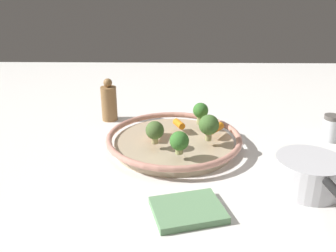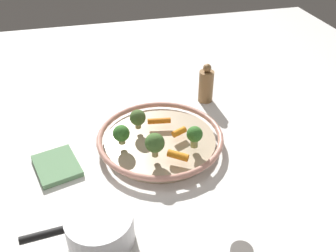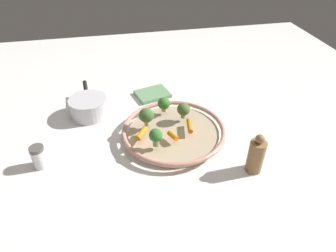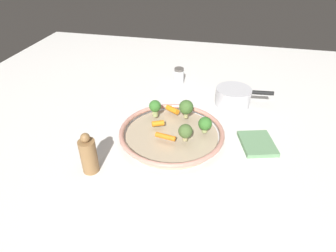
{
  "view_description": "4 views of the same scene",
  "coord_description": "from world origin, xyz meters",
  "px_view_note": "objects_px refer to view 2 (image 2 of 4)",
  "views": [
    {
      "loc": [
        -0.84,
        0.0,
        0.41
      ],
      "look_at": [
        0.03,
        0.02,
        0.05
      ],
      "focal_mm": 38.59,
      "sensor_mm": 36.0,
      "label": 1
    },
    {
      "loc": [
        -0.17,
        -0.78,
        0.64
      ],
      "look_at": [
        0.02,
        0.0,
        0.06
      ],
      "focal_mm": 39.26,
      "sensor_mm": 36.0,
      "label": 2
    },
    {
      "loc": [
        0.76,
        -0.17,
        0.64
      ],
      "look_at": [
        0.0,
        -0.02,
        0.05
      ],
      "focal_mm": 31.79,
      "sensor_mm": 36.0,
      "label": 3
    },
    {
      "loc": [
        -0.16,
        0.77,
        0.59
      ],
      "look_at": [
        0.01,
        0.01,
        0.06
      ],
      "focal_mm": 31.11,
      "sensor_mm": 36.0,
      "label": 4
    }
  ],
  "objects_px": {
    "broccoli_floret_edge": "(155,143)",
    "pepper_mill": "(206,85)",
    "broccoli_floret_mid": "(138,118)",
    "broccoli_floret_small": "(195,135)",
    "broccoli_floret_large": "(121,134)",
    "dish_towel": "(57,166)",
    "baby_carrot_right": "(179,132)",
    "serving_bowl": "(160,140)",
    "saucepan": "(99,228)",
    "baby_carrot_left": "(178,155)",
    "baby_carrot_near_rim": "(159,121)"
  },
  "relations": [
    {
      "from": "baby_carrot_near_rim",
      "to": "pepper_mill",
      "type": "bearing_deg",
      "value": 37.8
    },
    {
      "from": "baby_carrot_near_rim",
      "to": "baby_carrot_right",
      "type": "height_order",
      "value": "baby_carrot_right"
    },
    {
      "from": "baby_carrot_near_rim",
      "to": "broccoli_floret_mid",
      "type": "relative_size",
      "value": 1.16
    },
    {
      "from": "dish_towel",
      "to": "broccoli_floret_mid",
      "type": "bearing_deg",
      "value": 17.75
    },
    {
      "from": "serving_bowl",
      "to": "baby_carrot_left",
      "type": "xyz_separation_m",
      "value": [
        0.02,
        -0.11,
        0.03
      ]
    },
    {
      "from": "serving_bowl",
      "to": "broccoli_floret_edge",
      "type": "bearing_deg",
      "value": -110.91
    },
    {
      "from": "baby_carrot_left",
      "to": "broccoli_floret_large",
      "type": "height_order",
      "value": "broccoli_floret_large"
    },
    {
      "from": "serving_bowl",
      "to": "dish_towel",
      "type": "relative_size",
      "value": 2.69
    },
    {
      "from": "serving_bowl",
      "to": "broccoli_floret_large",
      "type": "height_order",
      "value": "broccoli_floret_large"
    },
    {
      "from": "baby_carrot_right",
      "to": "broccoli_floret_edge",
      "type": "bearing_deg",
      "value": -139.11
    },
    {
      "from": "baby_carrot_near_rim",
      "to": "serving_bowl",
      "type": "bearing_deg",
      "value": -99.98
    },
    {
      "from": "baby_carrot_left",
      "to": "broccoli_floret_edge",
      "type": "height_order",
      "value": "broccoli_floret_edge"
    },
    {
      "from": "pepper_mill",
      "to": "broccoli_floret_large",
      "type": "bearing_deg",
      "value": -145.24
    },
    {
      "from": "baby_carrot_left",
      "to": "broccoli_floret_large",
      "type": "bearing_deg",
      "value": 142.59
    },
    {
      "from": "broccoli_floret_mid",
      "to": "dish_towel",
      "type": "distance_m",
      "value": 0.25
    },
    {
      "from": "baby_carrot_near_rim",
      "to": "broccoli_floret_small",
      "type": "xyz_separation_m",
      "value": [
        0.07,
        -0.12,
        0.03
      ]
    },
    {
      "from": "broccoli_floret_large",
      "to": "broccoli_floret_mid",
      "type": "bearing_deg",
      "value": 47.14
    },
    {
      "from": "broccoli_floret_edge",
      "to": "pepper_mill",
      "type": "relative_size",
      "value": 0.5
    },
    {
      "from": "baby_carrot_right",
      "to": "broccoli_floret_large",
      "type": "distance_m",
      "value": 0.16
    },
    {
      "from": "dish_towel",
      "to": "pepper_mill",
      "type": "bearing_deg",
      "value": 25.31
    },
    {
      "from": "broccoli_floret_large",
      "to": "dish_towel",
      "type": "distance_m",
      "value": 0.18
    },
    {
      "from": "baby_carrot_left",
      "to": "pepper_mill",
      "type": "xyz_separation_m",
      "value": [
        0.18,
        0.31,
        0.01
      ]
    },
    {
      "from": "broccoli_floret_edge",
      "to": "dish_towel",
      "type": "bearing_deg",
      "value": 166.85
    },
    {
      "from": "baby_carrot_right",
      "to": "dish_towel",
      "type": "relative_size",
      "value": 0.31
    },
    {
      "from": "broccoli_floret_large",
      "to": "pepper_mill",
      "type": "bearing_deg",
      "value": 34.76
    },
    {
      "from": "serving_bowl",
      "to": "saucepan",
      "type": "xyz_separation_m",
      "value": [
        -0.19,
        -0.28,
        0.02
      ]
    },
    {
      "from": "serving_bowl",
      "to": "saucepan",
      "type": "relative_size",
      "value": 1.58
    },
    {
      "from": "broccoli_floret_mid",
      "to": "broccoli_floret_small",
      "type": "xyz_separation_m",
      "value": [
        0.13,
        -0.12,
        0.0
      ]
    },
    {
      "from": "baby_carrot_right",
      "to": "baby_carrot_left",
      "type": "distance_m",
      "value": 0.1
    },
    {
      "from": "broccoli_floret_edge",
      "to": "dish_towel",
      "type": "height_order",
      "value": "broccoli_floret_edge"
    },
    {
      "from": "saucepan",
      "to": "baby_carrot_near_rim",
      "type": "bearing_deg",
      "value": 58.85
    },
    {
      "from": "baby_carrot_right",
      "to": "broccoli_floret_mid",
      "type": "xyz_separation_m",
      "value": [
        -0.1,
        0.06,
        0.02
      ]
    },
    {
      "from": "broccoli_floret_edge",
      "to": "baby_carrot_right",
      "type": "bearing_deg",
      "value": 40.89
    },
    {
      "from": "baby_carrot_near_rim",
      "to": "broccoli_floret_large",
      "type": "height_order",
      "value": "broccoli_floret_large"
    },
    {
      "from": "broccoli_floret_small",
      "to": "broccoli_floret_large",
      "type": "distance_m",
      "value": 0.19
    },
    {
      "from": "baby_carrot_right",
      "to": "pepper_mill",
      "type": "bearing_deg",
      "value": 55.06
    },
    {
      "from": "pepper_mill",
      "to": "dish_towel",
      "type": "bearing_deg",
      "value": -154.69
    },
    {
      "from": "baby_carrot_left",
      "to": "dish_towel",
      "type": "distance_m",
      "value": 0.31
    },
    {
      "from": "baby_carrot_right",
      "to": "baby_carrot_left",
      "type": "bearing_deg",
      "value": -107.07
    },
    {
      "from": "dish_towel",
      "to": "baby_carrot_near_rim",
      "type": "bearing_deg",
      "value": 15.35
    },
    {
      "from": "serving_bowl",
      "to": "pepper_mill",
      "type": "xyz_separation_m",
      "value": [
        0.2,
        0.2,
        0.04
      ]
    },
    {
      "from": "broccoli_floret_mid",
      "to": "broccoli_floret_small",
      "type": "distance_m",
      "value": 0.17
    },
    {
      "from": "baby_carrot_left",
      "to": "dish_towel",
      "type": "bearing_deg",
      "value": 164.67
    },
    {
      "from": "broccoli_floret_large",
      "to": "saucepan",
      "type": "height_order",
      "value": "broccoli_floret_large"
    },
    {
      "from": "broccoli_floret_small",
      "to": "pepper_mill",
      "type": "bearing_deg",
      "value": 65.43
    },
    {
      "from": "saucepan",
      "to": "baby_carrot_left",
      "type": "bearing_deg",
      "value": 38.69
    },
    {
      "from": "baby_carrot_left",
      "to": "dish_towel",
      "type": "relative_size",
      "value": 0.41
    },
    {
      "from": "broccoli_floret_large",
      "to": "dish_towel",
      "type": "height_order",
      "value": "broccoli_floret_large"
    },
    {
      "from": "baby_carrot_near_rim",
      "to": "broccoli_floret_large",
      "type": "xyz_separation_m",
      "value": [
        -0.12,
        -0.06,
        0.02
      ]
    },
    {
      "from": "baby_carrot_near_rim",
      "to": "saucepan",
      "type": "distance_m",
      "value": 0.39
    }
  ]
}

